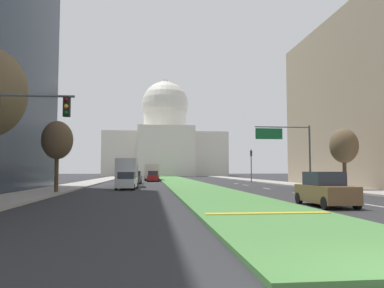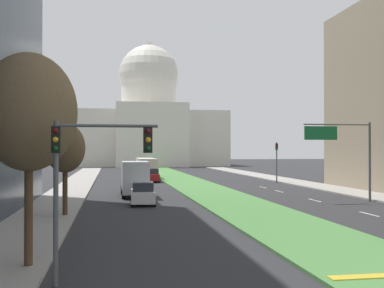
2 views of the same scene
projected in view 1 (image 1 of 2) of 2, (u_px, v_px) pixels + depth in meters
name	position (u px, v px, depth m)	size (l,w,h in m)	color
ground_plane	(178.00, 181.00, 65.37)	(262.23, 262.23, 0.00)	#2B2B2D
grass_median	(181.00, 182.00, 59.46)	(5.79, 107.27, 0.14)	#4C8442
median_curb_nose	(268.00, 213.00, 15.46)	(5.21, 0.50, 0.04)	gold
lane_dashes_right	(270.00, 189.00, 38.31)	(0.16, 35.53, 0.01)	silver
sidewalk_left	(85.00, 183.00, 52.04)	(4.00, 107.27, 0.15)	#9E9991
sidewalk_right	(277.00, 183.00, 55.07)	(4.00, 107.27, 0.15)	#9E9991
capitol_building	(165.00, 141.00, 124.53)	(39.13, 23.47, 32.23)	silver
traffic_light_near_left	(16.00, 125.00, 15.63)	(3.34, 0.35, 5.20)	#515456
traffic_light_far_right	(251.00, 161.00, 60.10)	(0.28, 0.35, 5.20)	#515456
overhead_guide_sign	(289.00, 143.00, 38.34)	(5.83, 0.20, 6.50)	#515456
street_tree_left_mid	(57.00, 141.00, 30.90)	(2.51, 2.51, 5.96)	#4C3823
street_tree_right_mid	(344.00, 146.00, 34.90)	(2.57, 2.57, 5.78)	#4C3823
sedan_lead_stopped	(325.00, 190.00, 20.11)	(1.88, 4.26, 1.84)	brown
sedan_midblock	(127.00, 181.00, 37.45)	(2.05, 4.58, 1.73)	silver
sedan_distant	(135.00, 178.00, 52.35)	(1.88, 4.53, 1.78)	#4C5156
sedan_far_horizon	(153.00, 177.00, 62.32)	(2.03, 4.25, 1.79)	maroon
box_truck_delivery	(127.00, 172.00, 43.57)	(2.40, 6.40, 3.20)	brown
city_bus	(152.00, 171.00, 70.73)	(2.62, 11.00, 2.95)	beige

